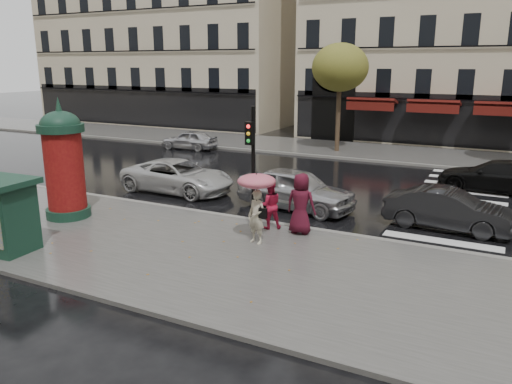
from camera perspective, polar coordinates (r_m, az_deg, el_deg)
The scene contains 19 objects.
ground at distance 15.02m, azimuth -5.07°, elevation -6.73°, with size 160.00×160.00×0.00m, color black.
near_sidewalk at distance 14.61m, azimuth -6.12°, elevation -7.13°, with size 90.00×7.00×0.12m, color #474744.
far_sidewalk at distance 32.18m, azimuth 13.15°, elevation 4.50°, with size 90.00×6.00×0.12m, color #474744.
near_kerb at distance 17.46m, azimuth 0.14°, elevation -3.36°, with size 90.00×0.25×0.14m, color slate.
far_kerb at distance 29.32m, azimuth 11.71°, elevation 3.65°, with size 90.00×0.25×0.14m, color slate.
zebra_crossing at distance 22.15m, azimuth 22.24°, elevation -0.77°, with size 3.60×11.75×0.01m, color silver.
bldg_far_left at distance 51.53m, azimuth -8.74°, elevation 20.87°, with size 24.00×14.00×22.90m.
tree_far_left at distance 31.31m, azimuth 9.59°, elevation 13.82°, with size 3.40×3.40×6.64m.
woman_umbrella at distance 14.84m, azimuth 0.07°, elevation -0.54°, with size 1.15×1.15×2.20m.
woman_red at distance 16.37m, azimuth 1.58°, elevation -1.49°, with size 0.77×0.60×1.59m, color #A91432.
man_burgundy at distance 15.90m, azimuth 5.15°, elevation -1.33°, with size 0.96×0.63×1.97m, color #470E1D.
morris_column at distance 18.59m, azimuth -21.12°, elevation 3.35°, with size 1.57×1.57×4.23m.
traffic_light at distance 15.65m, azimuth -0.46°, elevation 3.95°, with size 0.25×0.37×4.03m.
newsstand at distance 16.05m, azimuth -26.88°, elevation -2.30°, with size 1.85×1.58×2.14m.
car_silver at distance 19.06m, azimuth 4.59°, elevation 0.35°, with size 1.85×4.60×1.57m, color #ADADB2.
car_darkgrey at distance 17.91m, azimuth 21.12°, elevation -1.87°, with size 1.44×4.13×1.36m, color black.
car_white at distance 21.82m, azimuth -8.92°, elevation 1.80°, with size 2.31×5.02×1.40m, color #BABABA.
car_black at distance 24.02m, azimuth 25.73°, elevation 1.66°, with size 1.93×4.74×1.38m, color black.
car_far_silver at distance 32.80m, azimuth -7.63°, elevation 5.94°, with size 1.48×3.69×1.26m, color silver.
Camera 1 is at (7.50, -11.83, 5.41)m, focal length 35.00 mm.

